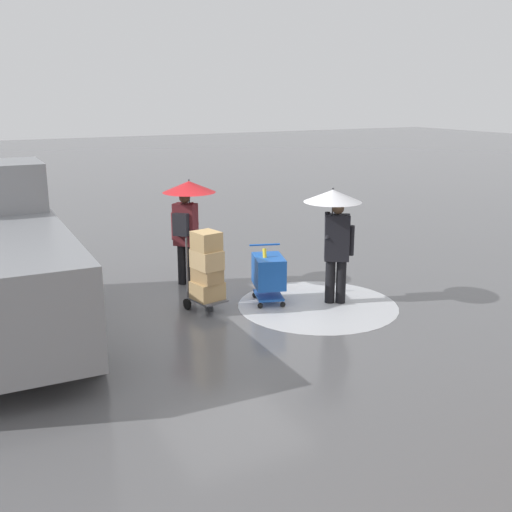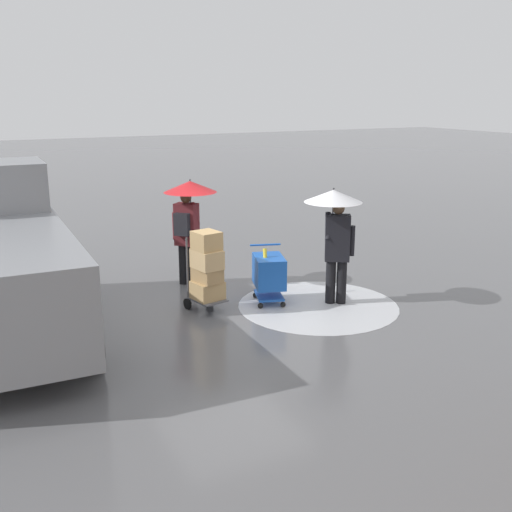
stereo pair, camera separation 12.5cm
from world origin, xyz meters
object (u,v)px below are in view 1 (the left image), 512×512
object	(u,v)px
hand_dolly_boxes	(207,269)
shopping_cart_vendor	(269,273)
pedestrian_pink_side	(335,219)
cargo_van_parked_right	(1,265)
pedestrian_black_side	(187,208)

from	to	relation	value
hand_dolly_boxes	shopping_cart_vendor	bearing A→B (deg)	174.93
pedestrian_pink_side	shopping_cart_vendor	bearing A→B (deg)	-27.95
pedestrian_pink_side	cargo_van_parked_right	bearing A→B (deg)	-11.41
cargo_van_parked_right	pedestrian_black_side	size ratio (longest dim) A/B	2.51
hand_dolly_boxes	pedestrian_black_side	bearing A→B (deg)	-100.37
cargo_van_parked_right	pedestrian_pink_side	world-z (taller)	cargo_van_parked_right
hand_dolly_boxes	cargo_van_parked_right	bearing A→B (deg)	-7.87
cargo_van_parked_right	pedestrian_black_side	xyz separation A→B (m)	(-3.58, -1.14, 0.39)
shopping_cart_vendor	cargo_van_parked_right	bearing A→B (deg)	-7.13
shopping_cart_vendor	hand_dolly_boxes	size ratio (longest dim) A/B	0.72
hand_dolly_boxes	pedestrian_pink_side	xyz separation A→B (m)	(-2.23, 0.66, 0.78)
shopping_cart_vendor	pedestrian_black_side	xyz separation A→B (m)	(0.89, -1.70, 1.00)
hand_dolly_boxes	pedestrian_black_side	distance (m)	1.80
cargo_van_parked_right	shopping_cart_vendor	bearing A→B (deg)	172.87
cargo_van_parked_right	pedestrian_black_side	world-z (taller)	cargo_van_parked_right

